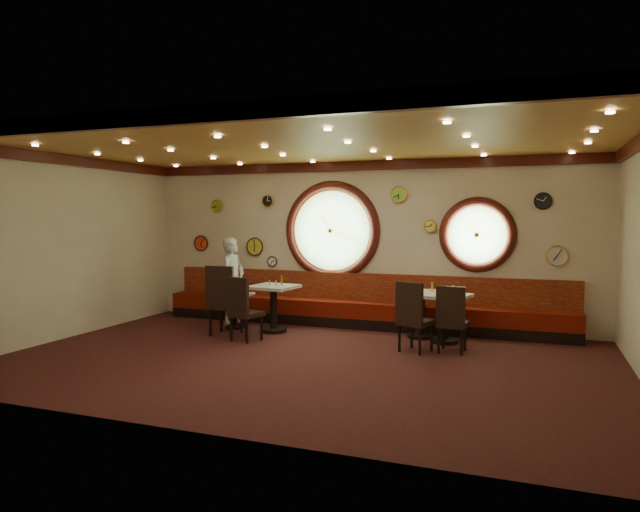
% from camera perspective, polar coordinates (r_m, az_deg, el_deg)
% --- Properties ---
extents(floor, '(9.00, 6.00, 0.00)m').
position_cam_1_polar(floor, '(8.60, -1.61, -10.38)').
color(floor, black).
rests_on(floor, ground).
extents(ceiling, '(9.00, 6.00, 0.02)m').
position_cam_1_polar(ceiling, '(8.40, -1.65, 11.27)').
color(ceiling, gold).
rests_on(ceiling, wall_back).
extents(wall_back, '(9.00, 0.02, 3.20)m').
position_cam_1_polar(wall_back, '(11.19, 4.14, 1.24)').
color(wall_back, beige).
rests_on(wall_back, floor).
extents(wall_front, '(9.00, 0.02, 3.20)m').
position_cam_1_polar(wall_front, '(5.69, -13.01, -1.51)').
color(wall_front, beige).
rests_on(wall_front, floor).
extents(wall_left, '(0.02, 6.00, 3.20)m').
position_cam_1_polar(wall_left, '(10.87, -24.21, 0.82)').
color(wall_left, beige).
rests_on(wall_left, floor).
extents(molding_back, '(9.00, 0.10, 0.18)m').
position_cam_1_polar(molding_back, '(11.17, 4.10, 8.99)').
color(molding_back, '#3A100A').
rests_on(molding_back, wall_back).
extents(molding_front, '(9.00, 0.10, 0.18)m').
position_cam_1_polar(molding_front, '(5.79, -12.97, 13.58)').
color(molding_front, '#3A100A').
rests_on(molding_front, wall_back).
extents(molding_left, '(0.10, 6.00, 0.18)m').
position_cam_1_polar(molding_left, '(10.86, -24.25, 8.79)').
color(molding_left, '#3A100A').
rests_on(molding_left, wall_back).
extents(banquette_base, '(8.00, 0.55, 0.20)m').
position_cam_1_polar(banquette_base, '(11.09, 3.69, -6.58)').
color(banquette_base, black).
rests_on(banquette_base, floor).
extents(banquette_seat, '(8.00, 0.55, 0.30)m').
position_cam_1_polar(banquette_seat, '(11.05, 3.70, -5.31)').
color(banquette_seat, '#5A1007').
rests_on(banquette_seat, banquette_base).
extents(banquette_back, '(8.00, 0.10, 0.55)m').
position_cam_1_polar(banquette_back, '(11.20, 4.03, -3.12)').
color(banquette_back, '#60070F').
rests_on(banquette_back, wall_back).
extents(porthole_left_glass, '(1.66, 0.02, 1.66)m').
position_cam_1_polar(porthole_left_glass, '(11.35, 1.22, 2.56)').
color(porthole_left_glass, '#80B56D').
rests_on(porthole_left_glass, wall_back).
extents(porthole_left_frame, '(1.98, 0.18, 1.98)m').
position_cam_1_polar(porthole_left_frame, '(11.34, 1.20, 2.55)').
color(porthole_left_frame, '#3A100A').
rests_on(porthole_left_frame, wall_back).
extents(porthole_left_ring, '(1.61, 0.03, 1.61)m').
position_cam_1_polar(porthole_left_ring, '(11.31, 1.15, 2.55)').
color(porthole_left_ring, gold).
rests_on(porthole_left_ring, wall_back).
extents(porthole_right_glass, '(1.10, 0.02, 1.10)m').
position_cam_1_polar(porthole_right_glass, '(10.77, 15.45, 2.07)').
color(porthole_right_glass, '#80B56D').
rests_on(porthole_right_glass, wall_back).
extents(porthole_right_frame, '(1.38, 0.18, 1.38)m').
position_cam_1_polar(porthole_right_frame, '(10.75, 15.45, 2.06)').
color(porthole_right_frame, '#3A100A').
rests_on(porthole_right_frame, wall_back).
extents(porthole_right_ring, '(1.09, 0.03, 1.09)m').
position_cam_1_polar(porthole_right_ring, '(10.72, 15.43, 2.06)').
color(porthole_right_ring, gold).
rests_on(porthole_right_ring, wall_back).
extents(wall_clock_0, '(0.24, 0.03, 0.24)m').
position_cam_1_polar(wall_clock_0, '(11.86, -5.26, 5.50)').
color(wall_clock_0, black).
rests_on(wall_clock_0, wall_back).
extents(wall_clock_1, '(0.28, 0.03, 0.28)m').
position_cam_1_polar(wall_clock_1, '(10.69, 21.40, 5.14)').
color(wall_clock_1, black).
rests_on(wall_clock_1, wall_back).
extents(wall_clock_2, '(0.34, 0.03, 0.34)m').
position_cam_1_polar(wall_clock_2, '(10.72, 22.61, 0.02)').
color(wall_clock_2, silver).
rests_on(wall_clock_2, wall_back).
extents(wall_clock_3, '(0.26, 0.03, 0.26)m').
position_cam_1_polar(wall_clock_3, '(12.42, -10.28, 4.92)').
color(wall_clock_3, '#84AB22').
rests_on(wall_clock_3, wall_back).
extents(wall_clock_4, '(0.32, 0.03, 0.32)m').
position_cam_1_polar(wall_clock_4, '(12.64, -11.79, 1.26)').
color(wall_clock_4, red).
rests_on(wall_clock_4, wall_back).
extents(wall_clock_5, '(0.22, 0.03, 0.22)m').
position_cam_1_polar(wall_clock_5, '(10.84, 10.97, 2.94)').
color(wall_clock_5, '#ECF250').
rests_on(wall_clock_5, wall_back).
extents(wall_clock_6, '(0.30, 0.03, 0.30)m').
position_cam_1_polar(wall_clock_6, '(10.96, 7.89, 6.13)').
color(wall_clock_6, '#90DE45').
rests_on(wall_clock_6, wall_back).
extents(wall_clock_7, '(0.36, 0.03, 0.36)m').
position_cam_1_polar(wall_clock_7, '(12.00, -6.52, 0.94)').
color(wall_clock_7, gold).
rests_on(wall_clock_7, wall_back).
extents(wall_clock_8, '(0.20, 0.03, 0.20)m').
position_cam_1_polar(wall_clock_8, '(11.85, -4.79, -0.55)').
color(wall_clock_8, white).
rests_on(wall_clock_8, wall_back).
extents(table_a, '(0.65, 0.65, 0.67)m').
position_cam_1_polar(table_a, '(11.01, -8.53, -5.02)').
color(table_a, black).
rests_on(table_a, floor).
extents(table_b, '(0.87, 0.87, 0.86)m').
position_cam_1_polar(table_b, '(10.59, -4.67, -4.66)').
color(table_b, black).
rests_on(table_b, floor).
extents(table_c, '(0.86, 0.86, 0.82)m').
position_cam_1_polar(table_c, '(10.19, 10.10, -5.19)').
color(table_c, black).
rests_on(table_c, floor).
extents(table_d, '(0.89, 0.89, 0.82)m').
position_cam_1_polar(table_d, '(9.87, 12.41, -5.52)').
color(table_d, black).
rests_on(table_d, floor).
extents(chair_a, '(0.55, 0.55, 0.78)m').
position_cam_1_polar(chair_a, '(10.30, -9.70, -3.95)').
color(chair_a, black).
rests_on(chair_a, floor).
extents(chair_b, '(0.57, 0.57, 0.69)m').
position_cam_1_polar(chair_b, '(9.78, -7.80, -4.87)').
color(chair_b, black).
rests_on(chair_b, floor).
extents(chair_c, '(0.60, 0.60, 0.69)m').
position_cam_1_polar(chair_c, '(9.05, 9.25, -5.58)').
color(chair_c, black).
rests_on(chair_c, floor).
extents(chair_d, '(0.47, 0.47, 0.66)m').
position_cam_1_polar(chair_d, '(9.12, 13.02, -5.76)').
color(chair_d, black).
rests_on(chair_d, floor).
extents(condiment_a_salt, '(0.04, 0.04, 0.10)m').
position_cam_1_polar(condiment_a_salt, '(10.98, -8.79, -3.49)').
color(condiment_a_salt, silver).
rests_on(condiment_a_salt, table_a).
extents(condiment_b_salt, '(0.03, 0.03, 0.09)m').
position_cam_1_polar(condiment_b_salt, '(10.61, -5.07, -2.66)').
color(condiment_b_salt, '#BCBBC0').
rests_on(condiment_b_salt, table_b).
extents(condiment_c_salt, '(0.04, 0.04, 0.11)m').
position_cam_1_polar(condiment_c_salt, '(10.22, 9.87, -3.12)').
color(condiment_c_salt, silver).
rests_on(condiment_c_salt, table_c).
extents(condiment_d_salt, '(0.03, 0.03, 0.09)m').
position_cam_1_polar(condiment_d_salt, '(9.84, 12.26, -3.48)').
color(condiment_d_salt, silver).
rests_on(condiment_d_salt, table_d).
extents(condiment_a_pepper, '(0.04, 0.04, 0.10)m').
position_cam_1_polar(condiment_a_pepper, '(10.91, -8.84, -3.53)').
color(condiment_a_pepper, silver).
rests_on(condiment_a_pepper, table_a).
extents(condiment_b_pepper, '(0.03, 0.03, 0.09)m').
position_cam_1_polar(condiment_b_pepper, '(10.55, -4.42, -2.69)').
color(condiment_b_pepper, silver).
rests_on(condiment_b_pepper, table_b).
extents(condiment_c_pepper, '(0.04, 0.04, 0.10)m').
position_cam_1_polar(condiment_c_pepper, '(10.18, 10.02, -3.18)').
color(condiment_c_pepper, silver).
rests_on(condiment_c_pepper, table_c).
extents(condiment_d_pepper, '(0.03, 0.03, 0.09)m').
position_cam_1_polar(condiment_d_pepper, '(9.85, 12.28, -3.50)').
color(condiment_d_pepper, silver).
rests_on(condiment_d_pepper, table_d).
extents(condiment_a_bottle, '(0.05, 0.05, 0.17)m').
position_cam_1_polar(condiment_a_bottle, '(11.03, -7.99, -3.27)').
color(condiment_a_bottle, gold).
rests_on(condiment_a_bottle, table_a).
extents(condiment_b_bottle, '(0.05, 0.05, 0.17)m').
position_cam_1_polar(condiment_b_bottle, '(10.63, -3.84, -2.42)').
color(condiment_b_bottle, gold).
rests_on(condiment_b_bottle, table_b).
extents(condiment_c_bottle, '(0.05, 0.05, 0.16)m').
position_cam_1_polar(condiment_c_bottle, '(10.22, 11.15, -3.00)').
color(condiment_c_bottle, gold).
rests_on(condiment_c_bottle, table_c).
extents(condiment_d_bottle, '(0.05, 0.05, 0.15)m').
position_cam_1_polar(condiment_d_bottle, '(9.86, 13.20, -3.32)').
color(condiment_d_bottle, yellow).
rests_on(condiment_d_bottle, table_d).
extents(waiter, '(0.43, 0.64, 1.72)m').
position_cam_1_polar(waiter, '(11.40, -8.70, -2.46)').
color(waiter, silver).
rests_on(waiter, floor).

